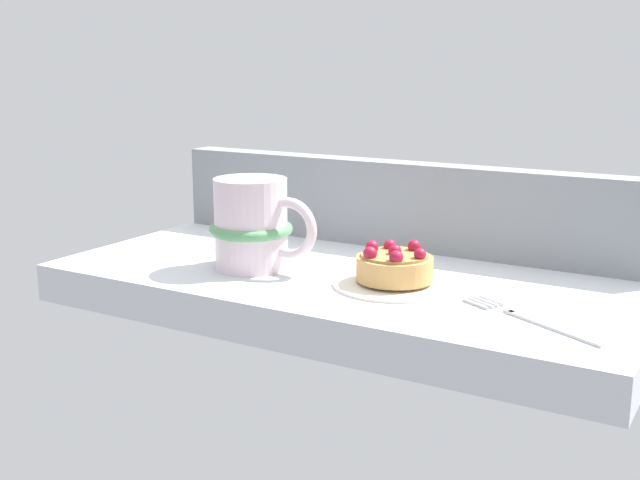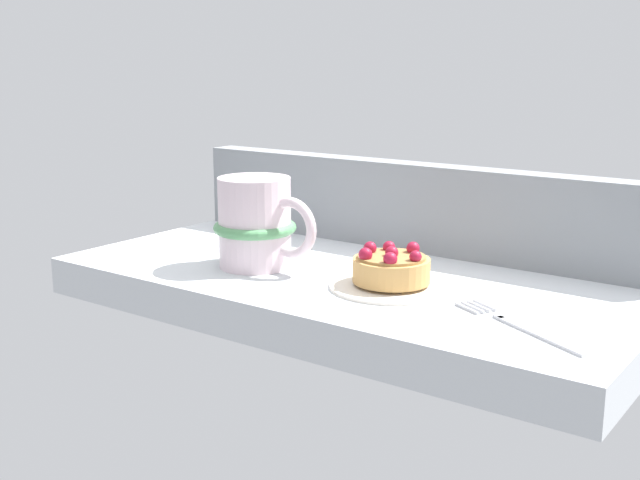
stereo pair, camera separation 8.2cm
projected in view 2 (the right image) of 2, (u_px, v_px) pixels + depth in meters
ground_plane at (351, 291)px, 90.62cm from camera, size 66.58×32.12×4.34cm
window_rail_back at (414, 206)px, 100.06cm from camera, size 65.25×3.84×10.96cm
dessert_plate at (391, 285)px, 84.05cm from camera, size 13.16×13.16×0.67cm
raspberry_tart at (391, 267)px, 83.61cm from camera, size 8.21×8.21×3.97cm
coffee_mug at (257, 223)px, 91.42cm from camera, size 13.55×9.63×10.49cm
dessert_fork at (517, 324)px, 71.69cm from camera, size 15.08×8.92×0.60cm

